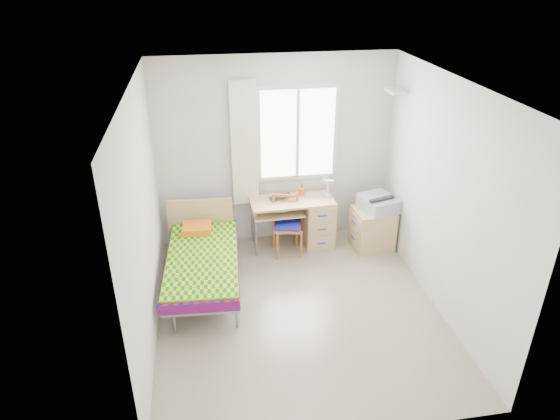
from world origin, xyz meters
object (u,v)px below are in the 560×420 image
object	(u,v)px
desk	(313,219)
printer	(378,203)
bed	(202,258)
cabinet	(372,229)
chair	(287,220)

from	to	relation	value
desk	printer	distance (m)	0.93
bed	cabinet	size ratio (longest dim) A/B	3.26
chair	cabinet	world-z (taller)	chair
desk	cabinet	distance (m)	0.84
printer	bed	bearing A→B (deg)	177.25
printer	cabinet	bearing A→B (deg)	163.25
bed	printer	distance (m)	2.47
cabinet	chair	bearing A→B (deg)	172.00
cabinet	printer	xyz separation A→B (m)	(0.05, -0.00, 0.39)
bed	desk	xyz separation A→B (m)	(1.55, 0.76, 0.00)
chair	desk	bearing A→B (deg)	31.54
chair	cabinet	distance (m)	1.20
cabinet	printer	world-z (taller)	printer
chair	cabinet	size ratio (longest dim) A/B	1.46
cabinet	desk	bearing A→B (deg)	160.43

